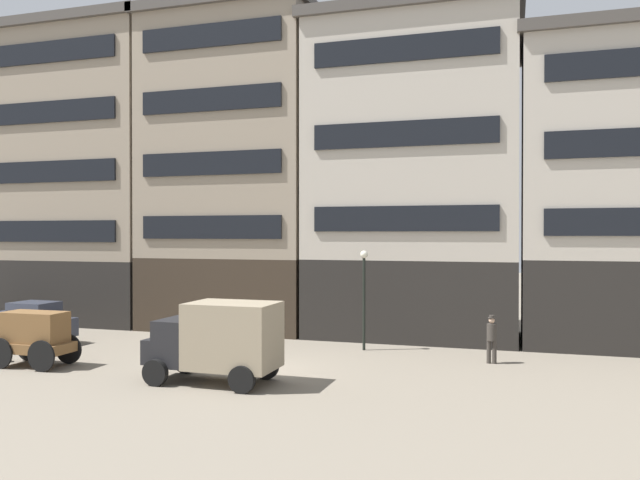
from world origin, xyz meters
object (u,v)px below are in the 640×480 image
Objects in this scene: pedestrian_officer at (492,337)px; cargo_wagon at (33,335)px; delivery_truck_near at (216,339)px; streetlamp_curbside at (364,286)px; sedan_dark at (32,323)px.

cargo_wagon is at bearing -161.24° from pedestrian_officer.
delivery_truck_near is at bearing -145.56° from pedestrian_officer.
cargo_wagon is 7.54m from delivery_truck_near.
sedan_dark is at bearing -168.75° from streetlamp_curbside.
pedestrian_officer is (19.35, 1.63, 0.07)m from sedan_dark.
pedestrian_officer is 0.44× the size of streetlamp_curbside.
streetlamp_curbside reaches higher than delivery_truck_near.
pedestrian_officer is at bearing 4.82° from sedan_dark.
pedestrian_officer is (8.39, 5.75, -0.44)m from delivery_truck_near.
sedan_dark is 0.91× the size of streetlamp_curbside.
delivery_truck_near is 1.16× the size of sedan_dark.
cargo_wagon is at bearing -148.53° from streetlamp_curbside.
cargo_wagon is at bearing 177.34° from delivery_truck_near.
sedan_dark is 2.09× the size of pedestrian_officer.
sedan_dark is (-3.43, 3.77, -0.23)m from cargo_wagon.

